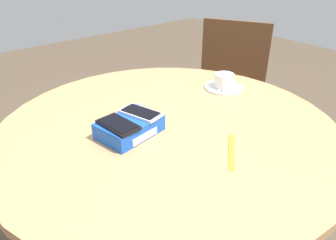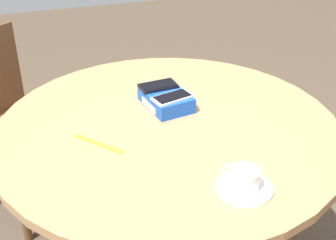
# 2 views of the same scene
# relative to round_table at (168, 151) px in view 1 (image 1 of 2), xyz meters

# --- Properties ---
(round_table) EXTENTS (1.15, 1.15, 0.77)m
(round_table) POSITION_rel_round_table_xyz_m (0.00, 0.00, 0.00)
(round_table) COLOR #2D2D2D
(round_table) RESTS_ON ground_plane
(phone_box) EXTENTS (0.21, 0.16, 0.05)m
(phone_box) POSITION_rel_round_table_xyz_m (-0.13, 0.03, 0.13)
(phone_box) COLOR blue
(phone_box) RESTS_ON round_table
(phone_black) EXTENTS (0.09, 0.14, 0.01)m
(phone_black) POSITION_rel_round_table_xyz_m (-0.18, 0.02, 0.17)
(phone_black) COLOR black
(phone_black) RESTS_ON phone_box
(phone_white) EXTENTS (0.10, 0.15, 0.01)m
(phone_white) POSITION_rel_round_table_xyz_m (-0.08, 0.04, 0.17)
(phone_white) COLOR silver
(phone_white) RESTS_ON phone_box
(saucer) EXTENTS (0.16, 0.16, 0.01)m
(saucer) POSITION_rel_round_table_xyz_m (0.38, 0.09, 0.11)
(saucer) COLOR white
(saucer) RESTS_ON round_table
(coffee_cup) EXTENTS (0.10, 0.09, 0.06)m
(coffee_cup) POSITION_rel_round_table_xyz_m (0.38, 0.09, 0.14)
(coffee_cup) COLOR white
(coffee_cup) RESTS_ON saucer
(lanyard_strap) EXTENTS (0.15, 0.13, 0.00)m
(lanyard_strap) POSITION_rel_round_table_xyz_m (0.04, -0.24, 0.11)
(lanyard_strap) COLOR yellow
(lanyard_strap) RESTS_ON round_table
(chair_far_side) EXTENTS (0.58, 0.58, 0.91)m
(chair_far_side) POSITION_rel_round_table_xyz_m (0.83, 0.43, -0.19)
(chair_far_side) COLOR brown
(chair_far_side) RESTS_ON ground_plane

